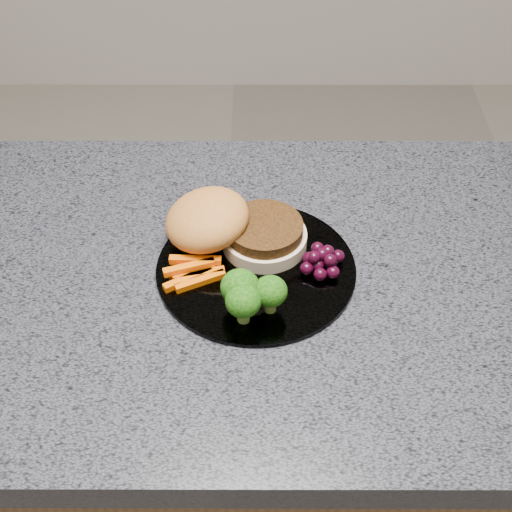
{
  "coord_description": "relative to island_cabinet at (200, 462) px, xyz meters",
  "views": [
    {
      "loc": [
        0.1,
        -0.65,
        1.56
      ],
      "look_at": [
        0.1,
        0.01,
        0.93
      ],
      "focal_mm": 50.0,
      "sensor_mm": 36.0,
      "label": 1
    }
  ],
  "objects": [
    {
      "name": "island_cabinet",
      "position": [
        0.0,
        0.0,
        0.0
      ],
      "size": [
        1.2,
        0.6,
        0.86
      ],
      "primitive_type": "cube",
      "color": "brown",
      "rests_on": "ground"
    },
    {
      "name": "countertop",
      "position": [
        0.0,
        0.0,
        0.45
      ],
      "size": [
        1.2,
        0.6,
        0.04
      ],
      "primitive_type": "cube",
      "color": "#484952",
      "rests_on": "island_cabinet"
    },
    {
      "name": "plate",
      "position": [
        0.1,
        0.01,
        0.47
      ],
      "size": [
        0.26,
        0.26,
        0.01
      ],
      "primitive_type": "cylinder",
      "color": "white",
      "rests_on": "countertop"
    },
    {
      "name": "burger",
      "position": [
        0.06,
        0.06,
        0.5
      ],
      "size": [
        0.2,
        0.13,
        0.06
      ],
      "rotation": [
        0.0,
        0.0,
        0.08
      ],
      "color": "beige",
      "rests_on": "plate"
    },
    {
      "name": "carrot_sticks",
      "position": [
        0.02,
        -0.01,
        0.48
      ],
      "size": [
        0.08,
        0.06,
        0.02
      ],
      "rotation": [
        0.0,
        0.0,
        0.06
      ],
      "color": "#ED6003",
      "rests_on": "plate"
    },
    {
      "name": "broccoli",
      "position": [
        0.09,
        -0.07,
        0.51
      ],
      "size": [
        0.08,
        0.07,
        0.06
      ],
      "rotation": [
        0.0,
        0.0,
        -0.34
      ],
      "color": "olive",
      "rests_on": "plate"
    },
    {
      "name": "grape_bunch",
      "position": [
        0.18,
        0.01,
        0.49
      ],
      "size": [
        0.06,
        0.05,
        0.03
      ],
      "rotation": [
        0.0,
        0.0,
        0.01
      ],
      "color": "black",
      "rests_on": "plate"
    }
  ]
}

